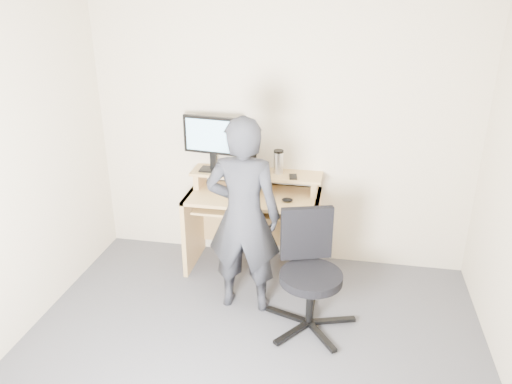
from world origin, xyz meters
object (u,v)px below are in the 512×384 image
(office_chair, at_px, (309,267))
(person, at_px, (243,217))
(desk, at_px, (255,212))
(monitor, at_px, (212,139))

(office_chair, relative_size, person, 0.56)
(desk, xyz_separation_m, monitor, (-0.40, 0.05, 0.67))
(monitor, xyz_separation_m, office_chair, (0.99, -0.86, -0.72))
(desk, distance_m, office_chair, 1.00)
(person, bearing_deg, office_chair, 165.86)
(desk, xyz_separation_m, person, (0.04, -0.68, 0.27))
(desk, distance_m, person, 0.73)
(monitor, bearing_deg, desk, 0.72)
(office_chair, xyz_separation_m, person, (-0.54, 0.14, 0.32))
(desk, height_order, office_chair, office_chair)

